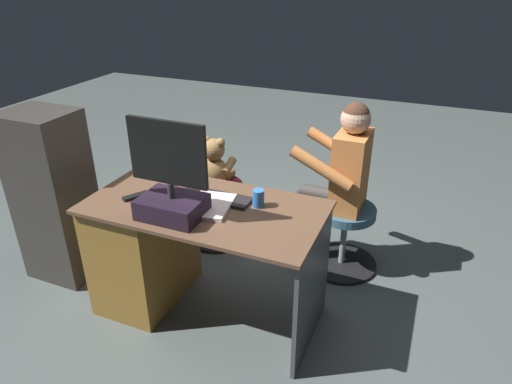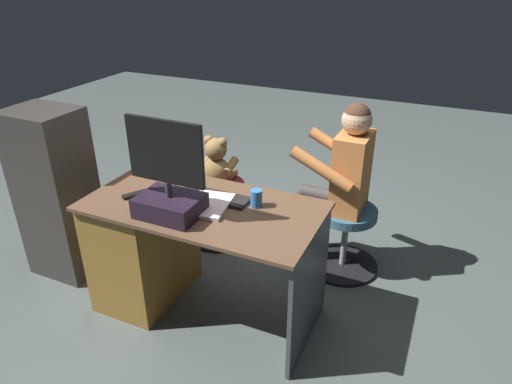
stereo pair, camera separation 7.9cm
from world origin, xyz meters
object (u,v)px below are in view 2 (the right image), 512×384
Objects in this scene: tv_remote at (135,194)px; monitor at (169,190)px; desk at (156,243)px; computer_mouse at (171,187)px; keyboard at (214,197)px; teddy_bear at (217,163)px; cup at (256,198)px; person at (339,175)px; visitor_chair at (345,234)px; office_chair_teddy at (218,205)px.

monitor is at bearing -167.03° from tv_remote.
tv_remote is at bearing 50.96° from desk.
keyboard is at bearing -178.89° from computer_mouse.
desk is 0.84m from teddy_bear.
monitor reaches higher than keyboard.
computer_mouse is 0.96× the size of cup.
cup is 0.76m from person.
visitor_chair is (-1.01, -0.80, -0.13)m from desk.
visitor_chair is (-1.00, -0.00, -0.37)m from teddy_bear.
monitor is 0.32m from keyboard.
cup is 0.08× the size of person.
tv_remote is (0.14, 0.16, -0.01)m from computer_mouse.
cup reaches higher than keyboard.
tv_remote is 0.98m from office_chair_teddy.
person is at bearing -127.87° from keyboard.
person is at bearing -139.84° from computer_mouse.
keyboard is 0.81m from teddy_bear.
office_chair_teddy is 1.00m from visitor_chair.
computer_mouse is 0.25× the size of teddy_bear.
cup is 0.67× the size of tv_remote.
keyboard reaches higher than desk.
person reaches higher than desk.
cup is at bearing 132.45° from teddy_bear.
teddy_bear is at bearing -90.00° from office_chair_teddy.
teddy_bear is (0.08, -0.71, -0.13)m from computer_mouse.
office_chair_teddy is 1.02m from person.
office_chair_teddy and visitor_chair have the same top height.
cup reaches higher than teddy_bear.
cup reaches higher than desk.
visitor_chair is at bearing -141.57° from desk.
person is (-0.85, -0.71, -0.06)m from computer_mouse.
person is at bearing -112.63° from cup.
computer_mouse is at bearing -56.00° from monitor.
monitor is at bearing 64.79° from keyboard.
office_chair_teddy is 0.40× the size of person.
tv_remote reaches higher than visitor_chair.
desk is at bearing 89.17° from office_chair_teddy.
computer_mouse is at bearing -101.71° from tv_remote.
computer_mouse reaches higher than desk.
monitor is at bearing 147.45° from desk.
teddy_bear is at bearing -62.23° from keyboard.
cup reaches higher than office_chair_teddy.
tv_remote is 0.88m from teddy_bear.
office_chair_teddy is at bearing -63.96° from tv_remote.
monitor reaches higher than office_chair_teddy.
keyboard is 0.90m from person.
visitor_chair is (-0.93, -0.71, -0.50)m from computer_mouse.
monitor is 1.16m from office_chair_teddy.
keyboard is at bearing 3.05° from cup.
visitor_chair is at bearing -179.02° from office_chair_teddy.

